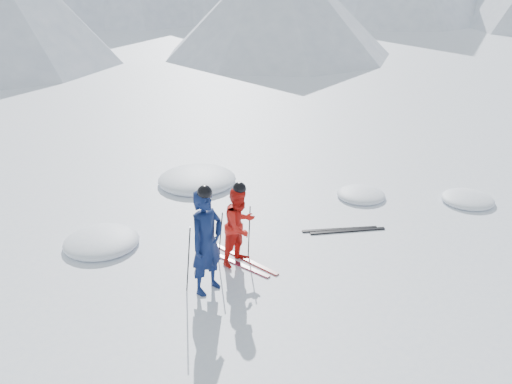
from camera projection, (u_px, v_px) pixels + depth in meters
ground at (328, 230)px, 12.03m from camera, size 160.00×160.00×0.00m
skier_blue at (207, 242)px, 9.50m from camera, size 0.83×0.68×1.96m
skier_red at (240, 226)px, 10.48m from camera, size 0.93×0.81×1.60m
pole_blue_left at (188, 259)px, 9.60m from camera, size 0.13×0.09×1.30m
pole_blue_right at (213, 249)px, 9.95m from camera, size 0.13×0.08×1.30m
pole_red_left at (220, 237)px, 10.63m from camera, size 0.11×0.09×1.07m
pole_red_right at (249, 231)px, 10.84m from camera, size 0.11×0.08×1.07m
ski_worn_left at (235, 262)px, 10.73m from camera, size 0.65×1.63×0.03m
ski_worn_right at (245, 259)px, 10.85m from camera, size 0.54×1.66×0.03m
ski_loose_a at (340, 229)px, 12.04m from camera, size 1.58×0.80×0.03m
ski_loose_b at (348, 231)px, 11.97m from camera, size 1.60×0.75×0.03m
snow_lumps at (229, 199)px, 13.58m from camera, size 9.81×6.30×0.46m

